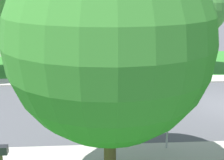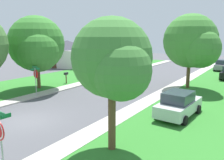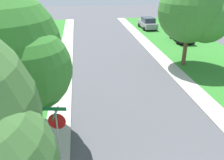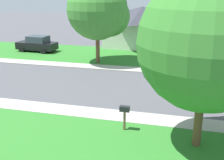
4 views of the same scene
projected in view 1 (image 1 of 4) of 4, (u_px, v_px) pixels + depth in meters
The scene contains 8 objects.
sidewalk_east at pixel (16, 82), 20.54m from camera, with size 1.40×56.00×0.10m, color #ADA89E.
lawn_east at pixel (29, 65), 25.04m from camera, with size 8.00×56.00×0.08m, color #2D7528.
stop_sign_far_corner at pixel (168, 104), 11.77m from camera, with size 0.91×0.91×2.77m.
car_silver_kerbside_mid at pixel (107, 57), 23.74m from camera, with size 2.25×4.41×1.76m.
tree_corner_large at pixel (201, 10), 22.16m from camera, with size 3.90×3.63×6.25m.
tree_across_right at pixel (117, 46), 8.91m from camera, with size 5.97×5.55×7.39m.
house_right_setback at pixel (35, 24), 30.84m from camera, with size 9.52×8.40×4.60m.
mailbox at pixel (0, 155), 9.97m from camera, with size 0.24×0.48×1.31m.
Camera 1 is at (-15.28, 7.13, 6.09)m, focal length 51.90 mm.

